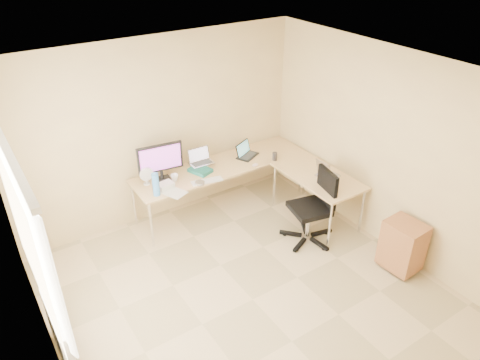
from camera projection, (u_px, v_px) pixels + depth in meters
floor at (253, 300)px, 5.28m from camera, size 4.50×4.50×0.00m
ceiling at (257, 83)px, 3.97m from camera, size 4.50×4.50×0.00m
wall_back at (161, 131)px, 6.25m from camera, size 4.50×0.00×4.50m
wall_left at (40, 287)px, 3.63m from camera, size 0.00×4.50×4.50m
wall_right at (393, 155)px, 5.63m from camera, size 0.00×4.50×4.50m
desk_main at (222, 187)px, 6.78m from camera, size 2.65×0.70×0.73m
desk_return at (316, 197)px, 6.52m from camera, size 0.70×1.30×0.73m
monitor at (161, 162)px, 6.10m from camera, size 0.64×0.28×0.53m
book_stack at (200, 170)px, 6.40m from camera, size 0.31×0.36×0.05m
laptop_center at (201, 157)px, 6.47m from camera, size 0.34×0.27×0.22m
laptop_black at (248, 150)px, 6.78m from camera, size 0.42×0.38×0.22m
keyboard at (207, 181)px, 6.17m from camera, size 0.45×0.20×0.02m
mouse at (255, 165)px, 6.55m from camera, size 0.12×0.08×0.04m
mug at (175, 178)px, 6.18m from camera, size 0.11×0.11×0.10m
cd_stack at (200, 183)px, 6.12m from camera, size 0.15×0.15×0.03m
water_bottle at (156, 184)px, 5.81m from camera, size 0.09×0.09×0.32m
papers at (174, 192)px, 5.94m from camera, size 0.34×0.39×0.01m
white_box at (165, 186)px, 6.02m from camera, size 0.23×0.18×0.08m
desk_fan at (146, 176)px, 6.06m from camera, size 0.21×0.21×0.24m
black_cup at (275, 156)px, 6.70m from camera, size 0.08×0.08×0.12m
laptop_return at (328, 169)px, 6.26m from camera, size 0.34×0.28×0.21m
office_chair at (309, 208)px, 6.03m from camera, size 0.74×0.74×1.03m
cabinet at (403, 245)px, 5.58m from camera, size 0.40×0.48×0.64m
radiator at (59, 332)px, 4.43m from camera, size 0.09×0.80×0.55m
window at (28, 234)px, 3.81m from camera, size 0.10×1.80×1.40m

